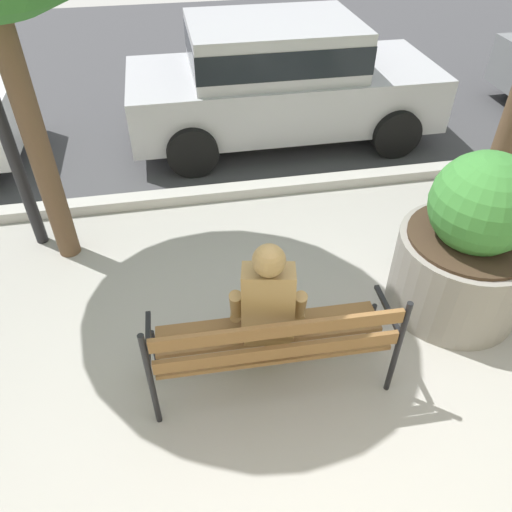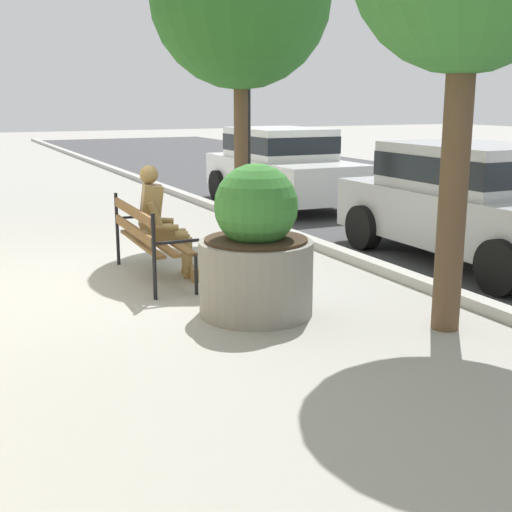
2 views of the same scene
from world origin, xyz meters
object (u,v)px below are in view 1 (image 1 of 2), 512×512
(park_bench, at_px, (274,341))
(parked_car_silver, at_px, (279,77))
(bronze_statue_seated, at_px, (270,308))
(concrete_planter, at_px, (467,249))

(park_bench, xyz_separation_m, parked_car_silver, (0.96, 4.16, 0.30))
(bronze_statue_seated, relative_size, concrete_planter, 0.90)
(park_bench, height_order, bronze_statue_seated, bronze_statue_seated)
(bronze_statue_seated, height_order, concrete_planter, concrete_planter)
(bronze_statue_seated, distance_m, parked_car_silver, 4.07)
(park_bench, relative_size, bronze_statue_seated, 1.32)
(bronze_statue_seated, bearing_deg, parked_car_silver, 76.44)
(park_bench, relative_size, concrete_planter, 1.19)
(park_bench, distance_m, concrete_planter, 1.89)
(concrete_planter, relative_size, parked_car_silver, 0.37)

